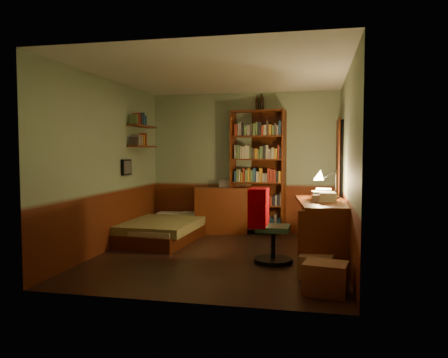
% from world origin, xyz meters
% --- Properties ---
extents(floor, '(3.50, 4.00, 0.02)m').
position_xyz_m(floor, '(0.00, 0.00, -0.01)').
color(floor, black).
rests_on(floor, ground).
extents(ceiling, '(3.50, 4.00, 0.02)m').
position_xyz_m(ceiling, '(0.00, 0.00, 2.61)').
color(ceiling, silver).
rests_on(ceiling, wall_back).
extents(wall_back, '(3.50, 0.02, 2.60)m').
position_xyz_m(wall_back, '(0.00, 2.01, 1.30)').
color(wall_back, gray).
rests_on(wall_back, ground).
extents(wall_left, '(0.02, 4.00, 2.60)m').
position_xyz_m(wall_left, '(-1.76, 0.00, 1.30)').
color(wall_left, gray).
rests_on(wall_left, ground).
extents(wall_right, '(0.02, 4.00, 2.60)m').
position_xyz_m(wall_right, '(1.76, 0.00, 1.30)').
color(wall_right, gray).
rests_on(wall_right, ground).
extents(wall_front, '(3.50, 0.02, 2.60)m').
position_xyz_m(wall_front, '(0.00, -2.01, 1.30)').
color(wall_front, gray).
rests_on(wall_front, ground).
extents(doorway, '(0.06, 0.90, 2.00)m').
position_xyz_m(doorway, '(1.72, 1.30, 1.00)').
color(doorway, black).
rests_on(doorway, ground).
extents(door_trim, '(0.02, 0.98, 2.08)m').
position_xyz_m(door_trim, '(1.69, 1.30, 1.00)').
color(door_trim, '#3F1809').
rests_on(door_trim, ground).
extents(bed, '(1.24, 2.08, 0.59)m').
position_xyz_m(bed, '(-1.19, 0.97, 0.30)').
color(bed, olive).
rests_on(bed, ground).
extents(dresser, '(1.05, 0.71, 0.85)m').
position_xyz_m(dresser, '(-0.39, 1.76, 0.42)').
color(dresser, '#56220E').
rests_on(dresser, ground).
extents(mini_stereo, '(0.26, 0.21, 0.13)m').
position_xyz_m(mini_stereo, '(-0.31, 1.89, 0.91)').
color(mini_stereo, '#B2B2B7').
rests_on(mini_stereo, dresser).
extents(bookshelf, '(1.00, 0.43, 2.26)m').
position_xyz_m(bookshelf, '(0.30, 1.85, 1.13)').
color(bookshelf, '#56220E').
rests_on(bookshelf, ground).
extents(bottle_left, '(0.07, 0.07, 0.22)m').
position_xyz_m(bottle_left, '(0.26, 1.96, 2.37)').
color(bottle_left, black).
rests_on(bottle_left, bookshelf).
extents(bottle_right, '(0.08, 0.08, 0.25)m').
position_xyz_m(bottle_right, '(0.35, 1.96, 2.38)').
color(bottle_right, black).
rests_on(bottle_right, bookshelf).
extents(desk, '(0.83, 1.62, 0.83)m').
position_xyz_m(desk, '(1.44, -0.00, 0.42)').
color(desk, '#56220E').
rests_on(desk, ground).
extents(paper_stack, '(0.24, 0.31, 0.12)m').
position_xyz_m(paper_stack, '(1.40, 0.14, 0.89)').
color(paper_stack, silver).
rests_on(paper_stack, desk).
extents(desk_lamp, '(0.20, 0.20, 0.57)m').
position_xyz_m(desk_lamp, '(1.62, 0.40, 1.12)').
color(desk_lamp, black).
rests_on(desk_lamp, desk).
extents(office_chair, '(0.54, 0.47, 1.08)m').
position_xyz_m(office_chair, '(0.78, -0.22, 0.54)').
color(office_chair, '#356549').
rests_on(office_chair, ground).
extents(red_jacket, '(0.30, 0.47, 0.52)m').
position_xyz_m(red_jacket, '(0.63, 0.02, 1.34)').
color(red_jacket, '#AE0007').
rests_on(red_jacket, office_chair).
extents(wall_shelf_lower, '(0.20, 0.90, 0.03)m').
position_xyz_m(wall_shelf_lower, '(-1.64, 1.10, 1.60)').
color(wall_shelf_lower, '#56220E').
rests_on(wall_shelf_lower, wall_left).
extents(wall_shelf_upper, '(0.20, 0.90, 0.03)m').
position_xyz_m(wall_shelf_upper, '(-1.64, 1.10, 1.95)').
color(wall_shelf_upper, '#56220E').
rests_on(wall_shelf_upper, wall_left).
extents(framed_picture, '(0.04, 0.32, 0.26)m').
position_xyz_m(framed_picture, '(-1.72, 0.60, 1.25)').
color(framed_picture, black).
rests_on(framed_picture, wall_left).
extents(cardboard_box_a, '(0.50, 0.42, 0.33)m').
position_xyz_m(cardboard_box_a, '(1.45, -1.42, 0.17)').
color(cardboard_box_a, brown).
rests_on(cardboard_box_a, ground).
extents(cardboard_box_b, '(0.43, 0.38, 0.27)m').
position_xyz_m(cardboard_box_b, '(1.36, -0.84, 0.14)').
color(cardboard_box_b, brown).
rests_on(cardboard_box_b, ground).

